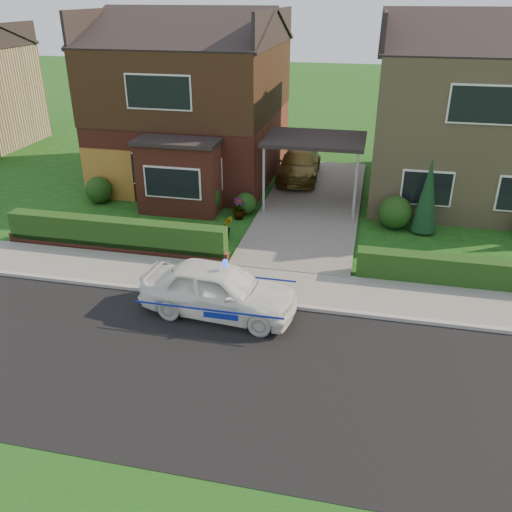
# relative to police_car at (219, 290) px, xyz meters

# --- Properties ---
(ground) EXTENTS (120.00, 120.00, 0.00)m
(ground) POSITION_rel_police_car_xyz_m (1.40, -2.40, -0.71)
(ground) COLOR #144412
(ground) RESTS_ON ground
(road) EXTENTS (60.00, 6.00, 0.02)m
(road) POSITION_rel_police_car_xyz_m (1.40, -2.40, -0.71)
(road) COLOR black
(road) RESTS_ON ground
(kerb) EXTENTS (60.00, 0.16, 0.12)m
(kerb) POSITION_rel_police_car_xyz_m (1.40, 0.65, -0.65)
(kerb) COLOR #9E9993
(kerb) RESTS_ON ground
(sidewalk) EXTENTS (60.00, 2.00, 0.10)m
(sidewalk) POSITION_rel_police_car_xyz_m (1.40, 1.70, -0.66)
(sidewalk) COLOR slate
(sidewalk) RESTS_ON ground
(driveway) EXTENTS (3.80, 12.00, 0.12)m
(driveway) POSITION_rel_police_car_xyz_m (1.40, 8.60, -0.65)
(driveway) COLOR #666059
(driveway) RESTS_ON ground
(house_left) EXTENTS (7.50, 9.53, 7.25)m
(house_left) POSITION_rel_police_car_xyz_m (-4.38, 11.50, 3.10)
(house_left) COLOR brown
(house_left) RESTS_ON ground
(house_right) EXTENTS (7.50, 8.06, 7.25)m
(house_right) POSITION_rel_police_car_xyz_m (7.20, 11.59, 2.95)
(house_right) COLOR #93815A
(house_right) RESTS_ON ground
(carport_link) EXTENTS (3.80, 3.00, 2.77)m
(carport_link) POSITION_rel_police_car_xyz_m (1.40, 8.55, 1.95)
(carport_link) COLOR black
(carport_link) RESTS_ON ground
(garage_door) EXTENTS (2.20, 0.10, 2.10)m
(garage_door) POSITION_rel_police_car_xyz_m (-6.85, 7.56, 0.34)
(garage_door) COLOR brown
(garage_door) RESTS_ON ground
(dwarf_wall) EXTENTS (7.70, 0.25, 0.36)m
(dwarf_wall) POSITION_rel_police_car_xyz_m (-4.40, 2.90, -0.53)
(dwarf_wall) COLOR brown
(dwarf_wall) RESTS_ON ground
(hedge_left) EXTENTS (7.50, 0.55, 0.90)m
(hedge_left) POSITION_rel_police_car_xyz_m (-4.40, 3.05, -0.71)
(hedge_left) COLOR #163410
(hedge_left) RESTS_ON ground
(hedge_right) EXTENTS (7.50, 0.55, 0.80)m
(hedge_right) POSITION_rel_police_car_xyz_m (7.20, 2.95, -0.71)
(hedge_right) COLOR #163410
(hedge_right) RESTS_ON ground
(shrub_left_far) EXTENTS (1.08, 1.08, 1.08)m
(shrub_left_far) POSITION_rel_police_car_xyz_m (-7.10, 7.10, -0.17)
(shrub_left_far) COLOR #163410
(shrub_left_far) RESTS_ON ground
(shrub_left_mid) EXTENTS (1.32, 1.32, 1.32)m
(shrub_left_mid) POSITION_rel_police_car_xyz_m (-2.60, 6.90, -0.05)
(shrub_left_mid) COLOR #163410
(shrub_left_mid) RESTS_ON ground
(shrub_left_near) EXTENTS (0.84, 0.84, 0.84)m
(shrub_left_near) POSITION_rel_police_car_xyz_m (-1.00, 7.20, -0.29)
(shrub_left_near) COLOR #163410
(shrub_left_near) RESTS_ON ground
(shrub_right_near) EXTENTS (1.20, 1.20, 1.20)m
(shrub_right_near) POSITION_rel_police_car_xyz_m (4.60, 7.00, -0.11)
(shrub_right_near) COLOR #163410
(shrub_right_near) RESTS_ON ground
(conifer_a) EXTENTS (0.90, 0.90, 2.60)m
(conifer_a) POSITION_rel_police_car_xyz_m (5.60, 6.80, 0.59)
(conifer_a) COLOR black
(conifer_a) RESTS_ON ground
(police_car) EXTENTS (3.82, 4.29, 1.58)m
(police_car) POSITION_rel_police_car_xyz_m (0.00, 0.00, 0.00)
(police_car) COLOR white
(police_car) RESTS_ON ground
(driveway_car) EXTENTS (1.96, 4.40, 1.26)m
(driveway_car) POSITION_rel_police_car_xyz_m (0.40, 11.80, 0.04)
(driveway_car) COLOR brown
(driveway_car) RESTS_ON driveway
(potted_plant_a) EXTENTS (0.49, 0.38, 0.83)m
(potted_plant_a) POSITION_rel_police_car_xyz_m (-7.60, 3.60, -0.29)
(potted_plant_a) COLOR gray
(potted_plant_a) RESTS_ON ground
(potted_plant_b) EXTENTS (0.58, 0.54, 0.84)m
(potted_plant_b) POSITION_rel_police_car_xyz_m (-1.10, 4.75, -0.29)
(potted_plant_b) COLOR gray
(potted_plant_b) RESTS_ON ground
(potted_plant_c) EXTENTS (0.62, 0.62, 0.81)m
(potted_plant_c) POSITION_rel_police_car_xyz_m (-1.13, 6.60, -0.30)
(potted_plant_c) COLOR gray
(potted_plant_c) RESTS_ON ground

